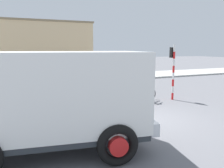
{
  "coord_description": "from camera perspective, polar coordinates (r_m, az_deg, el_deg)",
  "views": [
    {
      "loc": [
        -5.2,
        -7.99,
        3.0
      ],
      "look_at": [
        -0.64,
        2.5,
        1.2
      ],
      "focal_mm": 36.66,
      "sensor_mm": 36.0,
      "label": 1
    }
  ],
  "objects": [
    {
      "name": "truck_foreground",
      "position": [
        6.71,
        -14.67,
        -2.78
      ],
      "size": [
        5.75,
        3.47,
        2.9
      ],
      "color": "white",
      "rests_on": "ground"
    },
    {
      "name": "ground_plane",
      "position": [
        9.99,
        9.21,
        -8.65
      ],
      "size": [
        120.0,
        120.0,
        0.0
      ],
      "primitive_type": "plane",
      "color": "slate"
    },
    {
      "name": "cyclist",
      "position": [
        13.07,
        8.1,
        -0.55
      ],
      "size": [
        1.71,
        0.55,
        1.72
      ],
      "color": "black",
      "rests_on": "ground"
    },
    {
      "name": "building_mid_block",
      "position": [
        27.31,
        -18.46,
        8.39
      ],
      "size": [
        12.04,
        5.33,
        5.91
      ],
      "color": "#D1B284",
      "rests_on": "ground"
    },
    {
      "name": "sidewalk_far",
      "position": [
        22.32,
        -9.84,
        1.29
      ],
      "size": [
        80.0,
        5.0,
        0.16
      ],
      "primitive_type": "cube",
      "color": "#ADADA8",
      "rests_on": "ground"
    },
    {
      "name": "traffic_light_pole",
      "position": [
        13.74,
        14.94,
        4.75
      ],
      "size": [
        0.24,
        0.43,
        3.2
      ],
      "color": "red",
      "rests_on": "ground"
    },
    {
      "name": "car_red_near",
      "position": [
        14.18,
        -4.84,
        0.05
      ],
      "size": [
        4.32,
        2.79,
        1.6
      ],
      "color": "#234C9E",
      "rests_on": "ground"
    }
  ]
}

